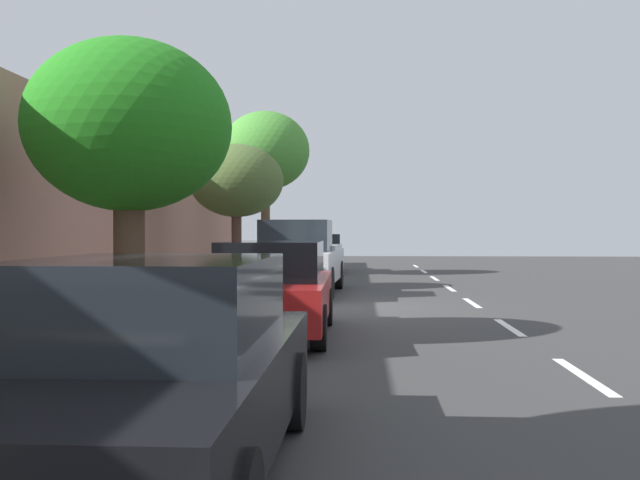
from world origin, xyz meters
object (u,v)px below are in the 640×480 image
at_px(parked_sedan_white_nearest, 321,253).
at_px(parked_sedan_black_far, 151,372).
at_px(street_tree_far_end, 129,128).
at_px(fire_hydrant, 269,263).
at_px(parked_pickup_silver_second, 300,260).
at_px(street_tree_near_cyclist, 265,152).
at_px(cyclist_with_backpack, 291,247).
at_px(parked_sedan_red_mid, 272,289).
at_px(street_tree_mid_block, 236,181).
at_px(bicycle_at_curb, 296,269).

distance_m(parked_sedan_white_nearest, parked_sedan_black_far, 24.57).
xyz_separation_m(street_tree_far_end, fire_hydrant, (-0.44, -13.36, -2.65)).
bearing_deg(fire_hydrant, parked_pickup_silver_second, 106.43).
relative_size(parked_pickup_silver_second, street_tree_near_cyclist, 0.91).
height_order(cyclist_with_backpack, street_tree_near_cyclist, street_tree_near_cyclist).
distance_m(parked_pickup_silver_second, parked_sedan_red_mid, 7.66).
bearing_deg(parked_pickup_silver_second, cyclist_with_backpack, -82.00).
xyz_separation_m(street_tree_mid_block, fire_hydrant, (-0.44, -3.79, -2.48)).
xyz_separation_m(street_tree_mid_block, street_tree_far_end, (-0.00, 9.57, 0.17)).
bearing_deg(cyclist_with_backpack, bicycle_at_curb, 116.50).
bearing_deg(parked_sedan_black_far, parked_sedan_red_mid, -90.12).
bearing_deg(parked_sedan_black_far, street_tree_near_cyclist, -84.62).
height_order(parked_pickup_silver_second, street_tree_near_cyclist, street_tree_near_cyclist).
xyz_separation_m(parked_pickup_silver_second, street_tree_mid_block, (1.89, -1.13, 2.16)).
xyz_separation_m(cyclist_with_backpack, street_tree_far_end, (1.11, 13.97, 2.12)).
height_order(parked_sedan_white_nearest, fire_hydrant, parked_sedan_white_nearest).
relative_size(parked_pickup_silver_second, parked_sedan_red_mid, 1.22).
relative_size(parked_sedan_white_nearest, parked_sedan_red_mid, 1.01).
bearing_deg(fire_hydrant, street_tree_near_cyclist, -80.17).
bearing_deg(cyclist_with_backpack, fire_hydrant, 42.10).
height_order(parked_sedan_white_nearest, cyclist_with_backpack, cyclist_with_backpack).
bearing_deg(parked_sedan_black_far, fire_hydrant, -85.22).
relative_size(street_tree_near_cyclist, fire_hydrant, 7.03).
xyz_separation_m(parked_sedan_red_mid, street_tree_far_end, (2.07, 0.79, 2.48)).
height_order(parked_sedan_red_mid, street_tree_far_end, street_tree_far_end).
distance_m(parked_sedan_white_nearest, street_tree_far_end, 18.89).
bearing_deg(street_tree_far_end, street_tree_mid_block, -90.00).
relative_size(bicycle_at_curb, street_tree_mid_block, 0.41).
xyz_separation_m(street_tree_near_cyclist, fire_hydrant, (-0.44, 2.55, -4.00)).
height_order(parked_sedan_white_nearest, street_tree_mid_block, street_tree_mid_block).
height_order(street_tree_mid_block, fire_hydrant, street_tree_mid_block).
bearing_deg(street_tree_far_end, parked_pickup_silver_second, -102.61).
xyz_separation_m(street_tree_near_cyclist, street_tree_mid_block, (0.00, 6.34, -1.51)).
xyz_separation_m(parked_sedan_black_far, cyclist_with_backpack, (0.94, -19.92, 0.37)).
bearing_deg(parked_sedan_white_nearest, street_tree_mid_block, 78.16).
distance_m(parked_sedan_red_mid, cyclist_with_backpack, 13.22).
relative_size(parked_pickup_silver_second, bicycle_at_curb, 3.33).
relative_size(parked_sedan_black_far, fire_hydrant, 5.26).
height_order(street_tree_mid_block, street_tree_far_end, street_tree_far_end).
xyz_separation_m(bicycle_at_curb, street_tree_mid_block, (1.34, 3.95, 2.70)).
height_order(parked_sedan_red_mid, bicycle_at_curb, parked_sedan_red_mid).
distance_m(parked_sedan_black_far, street_tree_near_cyclist, 22.28).
bearing_deg(parked_sedan_red_mid, street_tree_far_end, 20.88).
bearing_deg(parked_pickup_silver_second, street_tree_far_end, 77.39).
xyz_separation_m(parked_sedan_red_mid, street_tree_near_cyclist, (2.07, -15.12, 3.82)).
relative_size(bicycle_at_curb, fire_hydrant, 1.93).
relative_size(cyclist_with_backpack, street_tree_near_cyclist, 0.31).
xyz_separation_m(parked_sedan_white_nearest, parked_sedan_red_mid, (-0.17, 17.84, 0.00)).
bearing_deg(cyclist_with_backpack, parked_pickup_silver_second, 98.00).
bearing_deg(parked_sedan_white_nearest, cyclist_with_backpack, 80.45).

